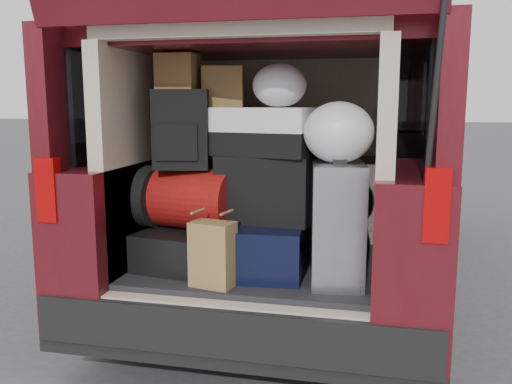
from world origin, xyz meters
TOP-DOWN VIEW (x-y plane):
  - ground at (0.00, 0.00)m, footprint 80.00×80.00m
  - minivan at (0.00, 1.86)m, footprint 1.90×5.35m
  - load_floor at (0.00, 0.28)m, footprint 1.24×1.05m
  - black_hardshell at (-0.39, 0.14)m, footprint 0.43×0.55m
  - navy_hardshell at (0.03, 0.17)m, footprint 0.52×0.62m
  - silver_roller at (0.45, 0.05)m, footprint 0.30×0.42m
  - kraft_bag at (-0.12, -0.15)m, footprint 0.22×0.17m
  - red_duffel at (-0.35, 0.17)m, footprint 0.56×0.42m
  - black_soft_case at (0.07, 0.19)m, footprint 0.50×0.33m
  - backpack at (-0.37, 0.12)m, footprint 0.31×0.22m
  - twotone_duffel at (0.03, 0.19)m, footprint 0.59×0.38m
  - grocery_sack_lower at (-0.40, 0.16)m, footprint 0.20×0.17m
  - grocery_sack_upper at (-0.18, 0.25)m, footprint 0.24×0.21m
  - plastic_bag_center at (0.13, 0.22)m, footprint 0.29×0.28m
  - plastic_bag_right at (0.44, 0.05)m, footprint 0.35×0.33m

SIDE VIEW (x-z plane):
  - ground at x=0.00m, z-range 0.00..0.00m
  - load_floor at x=0.00m, z-range 0.00..0.55m
  - black_hardshell at x=-0.39m, z-range 0.55..0.75m
  - navy_hardshell at x=0.03m, z-range 0.55..0.81m
  - kraft_bag at x=-0.12m, z-range 0.55..0.86m
  - silver_roller at x=0.45m, z-range 0.55..1.14m
  - minivan at x=0.00m, z-range -0.47..2.29m
  - red_duffel at x=-0.35m, z-range 0.75..1.08m
  - black_soft_case at x=0.07m, z-range 0.81..1.15m
  - twotone_duffel at x=0.03m, z-range 1.15..1.40m
  - plastic_bag_right at x=0.44m, z-range 1.14..1.43m
  - backpack at x=-0.37m, z-range 1.08..1.49m
  - grocery_sack_upper at x=-0.18m, z-range 1.40..1.61m
  - plastic_bag_center at x=0.13m, z-range 1.40..1.62m
  - grocery_sack_lower at x=-0.40m, z-range 1.49..1.67m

